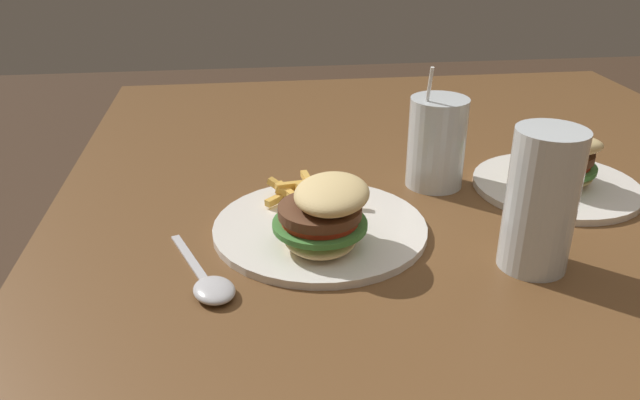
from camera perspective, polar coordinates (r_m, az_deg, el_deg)
dining_table at (r=0.82m, az=15.60°, el=-10.55°), size 1.67×1.13×0.73m
meal_plate_near at (r=0.76m, az=0.13°, el=-1.77°), size 0.27×0.27×0.10m
beer_glass at (r=0.73m, az=19.53°, el=-0.31°), size 0.08×0.08×0.17m
juice_glass at (r=0.92m, az=10.59°, el=4.94°), size 0.08×0.08×0.18m
spoon at (r=0.68m, az=-9.86°, el=-7.85°), size 0.17×0.09×0.02m
meal_plate_far at (r=0.96m, az=21.00°, el=2.43°), size 0.24×0.24×0.09m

